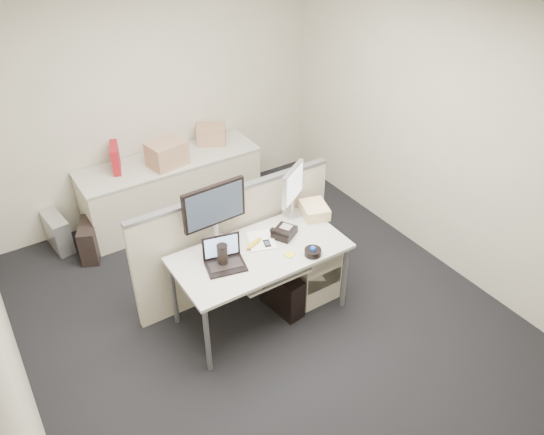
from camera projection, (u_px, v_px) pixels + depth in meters
floor at (261, 313)px, 4.94m from camera, size 4.00×4.50×0.01m
ceiling at (256, 11)px, 3.41m from camera, size 4.00×4.50×0.01m
wall_back at (150, 98)px, 5.73m from camera, size 4.00×0.02×2.70m
wall_front at (498, 390)px, 2.62m from camera, size 4.00×0.02×2.70m
wall_right at (437, 130)px, 5.06m from camera, size 0.02×4.50×2.70m
desk at (260, 257)px, 4.56m from camera, size 1.50×0.75×0.73m
keyboard_tray at (272, 273)px, 4.46m from camera, size 0.62×0.32×0.02m
drawer_pedestal at (307, 263)px, 5.04m from camera, size 0.40×0.55×0.65m
cubicle_partition at (235, 242)px, 4.94m from camera, size 2.00×0.06×1.10m
back_counter at (172, 189)px, 6.07m from camera, size 2.00×0.60×0.72m
monitor_main at (215, 215)px, 4.47m from camera, size 0.58×0.24×0.58m
monitor_small at (293, 192)px, 4.85m from camera, size 0.44×0.38×0.49m
laptop at (225, 255)px, 4.29m from camera, size 0.36×0.30×0.24m
trackball at (313, 252)px, 4.47m from camera, size 0.15×0.15×0.06m
desk_phone at (284, 232)px, 4.70m from camera, size 0.27×0.25×0.07m
paper_stack at (261, 240)px, 4.64m from camera, size 0.31×0.35×0.01m
sticky_pad at (289, 255)px, 4.48m from camera, size 0.09×0.09×0.01m
travel_mug at (222, 256)px, 4.33m from camera, size 0.09×0.09×0.18m
banana at (254, 243)px, 4.58m from camera, size 0.21×0.12×0.04m
cellphone at (267, 244)px, 4.60m from camera, size 0.09×0.12×0.01m
manila_folders at (314, 210)px, 4.95m from camera, size 0.30×0.34×0.11m
keyboard at (279, 271)px, 4.44m from camera, size 0.48×0.21×0.03m
pc_tower_desk at (282, 292)px, 4.88m from camera, size 0.23×0.46×0.41m
pc_tower_spare_dark at (90, 240)px, 5.55m from camera, size 0.32×0.45×0.39m
pc_tower_spare_silver at (58, 232)px, 5.66m from camera, size 0.21×0.43×0.39m
cardboard_box_left at (167, 155)px, 5.69m from camera, size 0.43×0.35×0.29m
cardboard_box_right at (211, 135)px, 6.15m from camera, size 0.41×0.38×0.23m
red_binder at (116, 159)px, 5.60m from camera, size 0.17×0.33×0.30m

